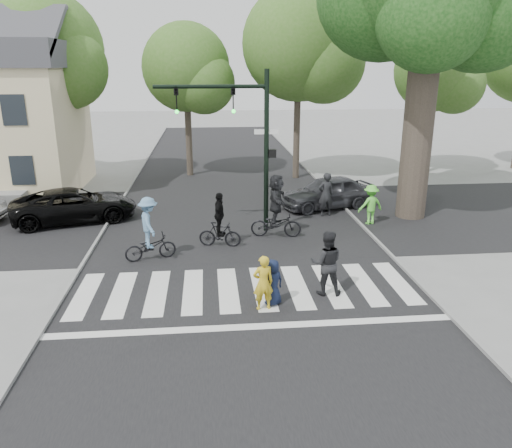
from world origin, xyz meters
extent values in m
plane|color=gray|center=(0.00, 0.00, 0.00)|extent=(120.00, 120.00, 0.00)
cube|color=black|center=(0.00, 5.00, 0.01)|extent=(10.00, 70.00, 0.01)
cube|color=black|center=(0.00, 8.00, 0.01)|extent=(70.00, 10.00, 0.01)
cube|color=gray|center=(-5.05, 5.00, 0.05)|extent=(0.10, 70.00, 0.10)
cube|color=gray|center=(5.05, 5.00, 0.05)|extent=(0.10, 70.00, 0.10)
cube|color=silver|center=(-4.50, 1.00, 0.01)|extent=(0.55, 3.00, 0.01)
cube|color=silver|center=(-3.50, 1.00, 0.01)|extent=(0.55, 3.00, 0.01)
cube|color=silver|center=(-2.50, 1.00, 0.01)|extent=(0.55, 3.00, 0.01)
cube|color=silver|center=(-1.50, 1.00, 0.01)|extent=(0.55, 3.00, 0.01)
cube|color=silver|center=(-0.50, 1.00, 0.01)|extent=(0.55, 3.00, 0.01)
cube|color=silver|center=(0.50, 1.00, 0.01)|extent=(0.55, 3.00, 0.01)
cube|color=silver|center=(1.50, 1.00, 0.01)|extent=(0.55, 3.00, 0.01)
cube|color=silver|center=(2.50, 1.00, 0.01)|extent=(0.55, 3.00, 0.01)
cube|color=silver|center=(3.50, 1.00, 0.01)|extent=(0.55, 3.00, 0.01)
cube|color=silver|center=(4.50, 1.00, 0.01)|extent=(0.55, 3.00, 0.01)
cube|color=silver|center=(0.00, -1.20, 0.01)|extent=(10.00, 0.30, 0.01)
cylinder|color=black|center=(1.20, 6.20, 3.00)|extent=(0.18, 0.18, 6.00)
cylinder|color=black|center=(-0.80, 6.20, 5.40)|extent=(4.00, 0.14, 0.14)
imported|color=black|center=(0.00, 6.20, 4.95)|extent=(0.16, 0.20, 1.00)
sphere|color=#19E533|center=(0.00, 6.08, 4.55)|extent=(0.14, 0.14, 0.14)
imported|color=black|center=(-2.00, 6.20, 4.95)|extent=(0.16, 0.20, 1.00)
sphere|color=#19E533|center=(-2.00, 6.08, 4.55)|extent=(0.14, 0.14, 0.14)
cube|color=black|center=(1.42, 6.20, 3.00)|extent=(0.28, 0.18, 0.30)
cube|color=#FF660C|center=(1.53, 6.20, 3.00)|extent=(0.02, 0.14, 0.20)
cube|color=white|center=(1.20, 6.20, 3.80)|extent=(0.90, 0.04, 0.18)
cylinder|color=brown|center=(7.50, 7.50, 3.50)|extent=(1.20, 1.20, 7.00)
cylinder|color=brown|center=(7.80, 7.30, 6.50)|extent=(1.29, 1.74, 2.93)
sphere|color=#113F10|center=(9.30, 6.90, 8.20)|extent=(4.80, 4.80, 4.80)
sphere|color=#113F10|center=(7.00, 6.10, 7.80)|extent=(4.00, 4.00, 4.00)
cylinder|color=brown|center=(-9.00, 15.70, 3.22)|extent=(0.36, 0.36, 6.44)
sphere|color=#3F7120|center=(-9.00, 15.70, 6.90)|extent=(5.80, 5.80, 5.80)
sphere|color=#3F7120|center=(-7.84, 14.83, 5.98)|extent=(4.06, 4.06, 4.06)
cylinder|color=brown|center=(-2.00, 16.80, 2.80)|extent=(0.36, 0.36, 5.60)
sphere|color=#3F7120|center=(-2.00, 16.80, 6.00)|extent=(4.80, 4.80, 4.80)
sphere|color=#3F7120|center=(-1.04, 16.08, 5.20)|extent=(3.36, 3.36, 3.36)
cylinder|color=brown|center=(4.00, 15.50, 3.36)|extent=(0.36, 0.36, 6.72)
sphere|color=#3F7120|center=(4.00, 15.50, 7.20)|extent=(6.00, 6.00, 6.00)
sphere|color=#3F7120|center=(5.20, 14.60, 6.24)|extent=(4.20, 4.20, 4.20)
cylinder|color=brown|center=(12.00, 16.30, 2.73)|extent=(0.36, 0.36, 5.46)
sphere|color=#3F7120|center=(12.00, 16.30, 5.85)|extent=(4.60, 4.60, 4.60)
sphere|color=#3F7120|center=(12.92, 15.61, 5.07)|extent=(3.22, 3.22, 3.22)
cube|color=black|center=(-9.10, 10.48, 1.70)|extent=(1.00, 0.06, 1.30)
cube|color=black|center=(-9.10, 10.48, 4.30)|extent=(1.00, 0.06, 1.30)
cube|color=gray|center=(-10.00, 10.20, 0.40)|extent=(2.00, 1.20, 0.80)
imported|color=gold|center=(0.36, -0.28, 0.75)|extent=(0.60, 0.44, 1.50)
imported|color=#121A33|center=(0.64, -0.04, 0.64)|extent=(0.73, 0.63, 1.27)
imported|color=black|center=(2.20, 0.48, 0.92)|extent=(0.98, 0.81, 1.84)
imported|color=black|center=(-2.92, 3.55, 0.44)|extent=(1.76, 1.04, 0.88)
imported|color=#5E88AE|center=(-2.92, 3.55, 1.28)|extent=(0.91, 1.22, 1.68)
imported|color=black|center=(-0.62, 4.60, 0.45)|extent=(1.55, 0.73, 0.90)
imported|color=black|center=(-0.62, 4.60, 1.18)|extent=(0.56, 0.97, 1.55)
imported|color=black|center=(1.48, 5.44, 0.49)|extent=(1.95, 0.95, 0.98)
imported|color=black|center=(1.48, 5.44, 1.43)|extent=(0.83, 1.81, 1.88)
imported|color=black|center=(-6.43, 8.19, 0.68)|extent=(5.31, 3.52, 1.36)
imported|color=#39393E|center=(4.30, 9.14, 0.72)|extent=(4.52, 2.79, 1.43)
imported|color=#62DD42|center=(5.46, 6.64, 0.80)|extent=(1.14, 0.81, 1.61)
imported|color=black|center=(3.93, 7.91, 0.93)|extent=(0.75, 0.56, 1.87)
camera|label=1|loc=(-0.98, -12.02, 6.12)|focal=35.00mm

